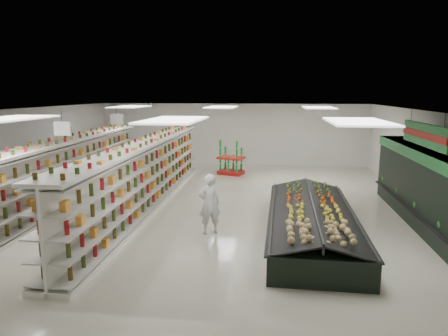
# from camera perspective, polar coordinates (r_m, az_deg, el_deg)

# --- Properties ---
(floor) EXTENTS (16.00, 16.00, 0.00)m
(floor) POSITION_cam_1_polar(r_m,az_deg,el_deg) (13.51, -2.64, -5.47)
(floor) COLOR beige
(floor) RESTS_ON ground
(ceiling) EXTENTS (14.00, 16.00, 0.02)m
(ceiling) POSITION_cam_1_polar(r_m,az_deg,el_deg) (12.98, -2.77, 8.22)
(ceiling) COLOR white
(ceiling) RESTS_ON wall_back
(wall_back) EXTENTS (14.00, 0.02, 3.20)m
(wall_back) POSITION_cam_1_polar(r_m,az_deg,el_deg) (21.01, 1.11, 4.82)
(wall_back) COLOR white
(wall_back) RESTS_ON floor
(wall_front) EXTENTS (14.00, 0.02, 3.20)m
(wall_front) POSITION_cam_1_polar(r_m,az_deg,el_deg) (5.71, -17.12, -12.09)
(wall_front) COLOR white
(wall_front) RESTS_ON floor
(wall_left) EXTENTS (0.02, 16.00, 3.20)m
(wall_left) POSITION_cam_1_polar(r_m,az_deg,el_deg) (15.93, -28.35, 1.63)
(wall_left) COLOR white
(wall_left) RESTS_ON floor
(wall_right) EXTENTS (0.02, 16.00, 3.20)m
(wall_right) POSITION_cam_1_polar(r_m,az_deg,el_deg) (13.79, 27.29, 0.49)
(wall_right) COLOR white
(wall_right) RESTS_ON floor
(produce_wall_case) EXTENTS (0.93, 8.00, 2.20)m
(produce_wall_case) POSITION_cam_1_polar(r_m,az_deg,el_deg) (12.31, 27.42, -2.34)
(produce_wall_case) COLOR black
(produce_wall_case) RESTS_ON floor
(aisle_sign_near) EXTENTS (0.52, 0.06, 0.75)m
(aisle_sign_near) POSITION_cam_1_polar(r_m,az_deg,el_deg) (12.41, -22.08, 5.26)
(aisle_sign_near) COLOR white
(aisle_sign_near) RESTS_ON ceiling
(aisle_sign_far) EXTENTS (0.52, 0.06, 0.75)m
(aisle_sign_far) POSITION_cam_1_polar(r_m,az_deg,el_deg) (16.00, -15.07, 6.74)
(aisle_sign_far) COLOR white
(aisle_sign_far) RESTS_ON ceiling
(hortifruti_banner) EXTENTS (0.12, 3.20, 0.95)m
(hortifruti_banner) POSITION_cam_1_polar(r_m,az_deg,el_deg) (12.00, 26.72, 4.25)
(hortifruti_banner) COLOR #1F7431
(hortifruti_banner) RESTS_ON ceiling
(gondola_left) EXTENTS (1.46, 12.62, 2.18)m
(gondola_left) POSITION_cam_1_polar(r_m,az_deg,el_deg) (14.58, -21.90, -0.98)
(gondola_left) COLOR white
(gondola_left) RESTS_ON floor
(gondola_center) EXTENTS (1.12, 12.61, 2.18)m
(gondola_center) POSITION_cam_1_polar(r_m,az_deg,el_deg) (13.59, -10.91, -1.20)
(gondola_center) COLOR white
(gondola_center) RESTS_ON floor
(produce_island) EXTENTS (2.37, 6.29, 0.93)m
(produce_island) POSITION_cam_1_polar(r_m,az_deg,el_deg) (11.01, 12.38, -7.21)
(produce_island) COLOR black
(produce_island) RESTS_ON floor
(soda_endcap) EXTENTS (1.34, 1.11, 1.47)m
(soda_endcap) POSITION_cam_1_polar(r_m,az_deg,el_deg) (18.54, 1.00, 1.26)
(soda_endcap) COLOR #A51512
(soda_endcap) RESTS_ON floor
(shopper_main) EXTENTS (0.71, 0.62, 1.65)m
(shopper_main) POSITION_cam_1_polar(r_m,az_deg,el_deg) (10.75, -2.09, -5.14)
(shopper_main) COLOR silver
(shopper_main) RESTS_ON floor
(shopper_background) EXTENTS (0.58, 0.81, 1.53)m
(shopper_background) POSITION_cam_1_polar(r_m,az_deg,el_deg) (16.53, -10.75, 0.08)
(shopper_background) COLOR tan
(shopper_background) RESTS_ON floor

